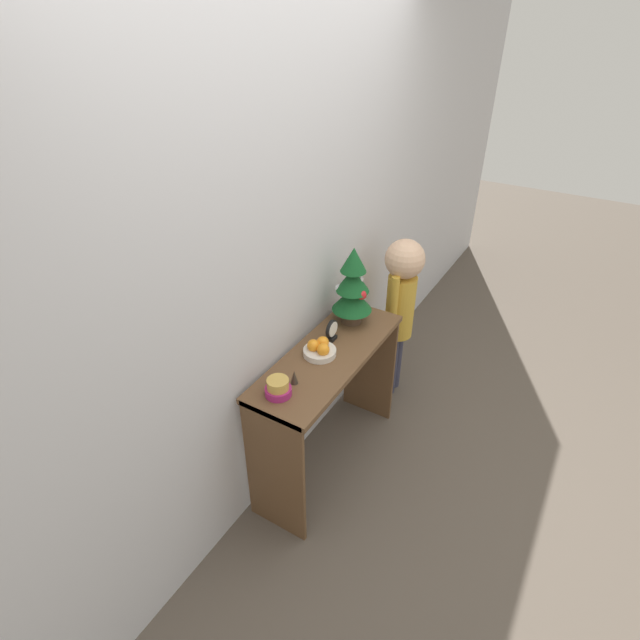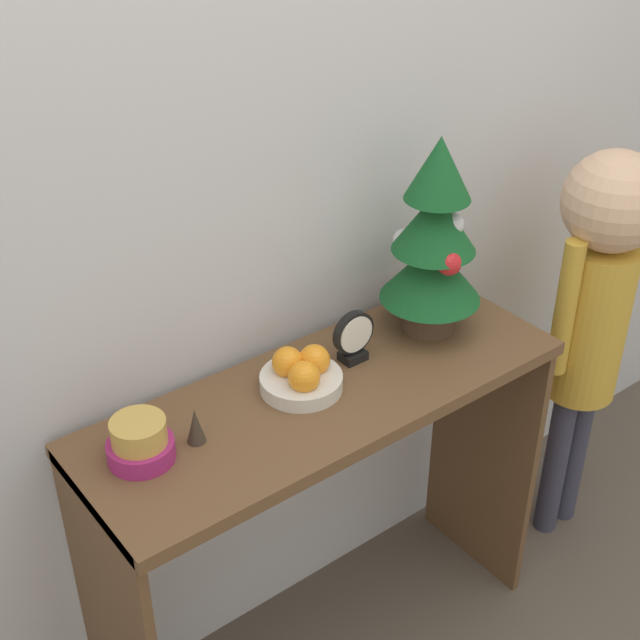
# 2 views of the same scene
# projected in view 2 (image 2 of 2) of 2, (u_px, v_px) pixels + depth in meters

# --- Properties ---
(back_wall) EXTENTS (7.00, 0.05, 2.50)m
(back_wall) POSITION_uv_depth(u_px,v_px,m) (254.00, 146.00, 1.73)
(back_wall) COLOR silver
(back_wall) RESTS_ON ground_plane
(console_table) EXTENTS (1.05, 0.37, 0.80)m
(console_table) POSITION_uv_depth(u_px,v_px,m) (326.00, 464.00, 1.92)
(console_table) COLOR brown
(console_table) RESTS_ON ground_plane
(mini_tree) EXTENTS (0.22, 0.22, 0.46)m
(mini_tree) POSITION_uv_depth(u_px,v_px,m) (434.00, 239.00, 1.89)
(mini_tree) COLOR #4C3828
(mini_tree) RESTS_ON console_table
(fruit_bowl) EXTENTS (0.17, 0.17, 0.08)m
(fruit_bowl) POSITION_uv_depth(u_px,v_px,m) (301.00, 375.00, 1.80)
(fruit_bowl) COLOR silver
(fruit_bowl) RESTS_ON console_table
(singing_bowl) EXTENTS (0.12, 0.12, 0.09)m
(singing_bowl) POSITION_uv_depth(u_px,v_px,m) (140.00, 442.00, 1.62)
(singing_bowl) COLOR #9E2366
(singing_bowl) RESTS_ON console_table
(desk_clock) EXTENTS (0.10, 0.04, 0.12)m
(desk_clock) POSITION_uv_depth(u_px,v_px,m) (354.00, 337.00, 1.88)
(desk_clock) COLOR black
(desk_clock) RESTS_ON console_table
(figurine) EXTENTS (0.04, 0.04, 0.07)m
(figurine) POSITION_uv_depth(u_px,v_px,m) (195.00, 426.00, 1.66)
(figurine) COLOR #382D23
(figurine) RESTS_ON console_table
(child_figure) EXTENTS (0.29, 0.25, 1.14)m
(child_figure) POSITION_uv_depth(u_px,v_px,m) (597.00, 289.00, 2.20)
(child_figure) COLOR #38384C
(child_figure) RESTS_ON ground_plane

